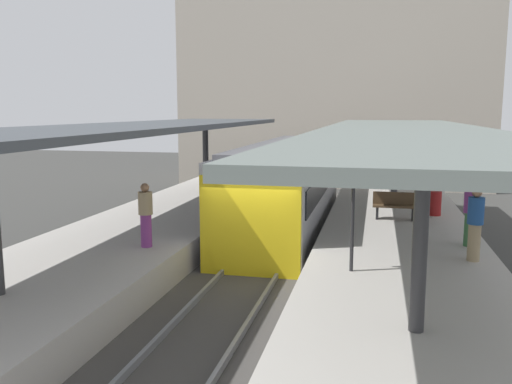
{
  "coord_description": "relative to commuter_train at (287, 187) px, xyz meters",
  "views": [
    {
      "loc": [
        3.1,
        -13.24,
        4.45
      ],
      "look_at": [
        -0.47,
        2.46,
        1.97
      ],
      "focal_mm": 37.33,
      "sensor_mm": 36.0,
      "label": 1
    }
  ],
  "objects": [
    {
      "name": "platform_left",
      "position": [
        -3.8,
        -5.41,
        -1.23
      ],
      "size": [
        4.4,
        28.0,
        1.0
      ],
      "primitive_type": "cube",
      "color": "#ADA8A0",
      "rests_on": "ground_plane"
    },
    {
      "name": "passenger_near_bench",
      "position": [
        5.36,
        -5.9,
        0.16
      ],
      "size": [
        0.36,
        0.36,
        1.71
      ],
      "color": "#998460",
      "rests_on": "platform_right"
    },
    {
      "name": "passenger_far_end",
      "position": [
        -2.55,
        -6.39,
        0.12
      ],
      "size": [
        0.36,
        0.36,
        1.64
      ],
      "color": "#7A337A",
      "rests_on": "platform_left"
    },
    {
      "name": "canopy_left",
      "position": [
        -3.8,
        -4.01,
        2.19
      ],
      "size": [
        4.18,
        21.0,
        3.04
      ],
      "color": "#333335",
      "rests_on": "platform_left"
    },
    {
      "name": "litter_bin",
      "position": [
        5.03,
        -0.42,
        -0.33
      ],
      "size": [
        0.44,
        0.44,
        0.8
      ],
      "primitive_type": "cylinder",
      "color": "maroon",
      "rests_on": "platform_right"
    },
    {
      "name": "station_building_backdrop",
      "position": [
        0.42,
        14.59,
        3.77
      ],
      "size": [
        18.0,
        6.0,
        11.0
      ],
      "primitive_type": "cube",
      "color": "#A89E8E",
      "rests_on": "ground_plane"
    },
    {
      "name": "ground_plane",
      "position": [
        0.0,
        -5.41,
        -1.73
      ],
      "size": [
        80.0,
        80.0,
        0.0
      ],
      "primitive_type": "plane",
      "color": "#383835"
    },
    {
      "name": "platform_right",
      "position": [
        3.8,
        -5.41,
        -1.23
      ],
      "size": [
        4.4,
        28.0,
        1.0
      ],
      "primitive_type": "cube",
      "color": "#ADA8A0",
      "rests_on": "ground_plane"
    },
    {
      "name": "rail_far_side",
      "position": [
        0.72,
        -5.41,
        -1.46
      ],
      "size": [
        0.08,
        28.0,
        0.14
      ],
      "primitive_type": "cube",
      "color": "slate",
      "rests_on": "track_ballast"
    },
    {
      "name": "platform_bench",
      "position": [
        3.73,
        -1.39,
        -0.26
      ],
      "size": [
        1.4,
        0.41,
        0.86
      ],
      "color": "black",
      "rests_on": "platform_right"
    },
    {
      "name": "commuter_train",
      "position": [
        0.0,
        0.0,
        0.0
      ],
      "size": [
        2.78,
        11.57,
        3.1
      ],
      "color": "#ADADB2",
      "rests_on": "track_ballast"
    },
    {
      "name": "platform_sign",
      "position": [
        2.64,
        -7.33,
        0.9
      ],
      "size": [
        0.9,
        0.08,
        2.21
      ],
      "color": "#262628",
      "rests_on": "platform_right"
    },
    {
      "name": "passenger_mid_platform",
      "position": [
        5.49,
        -4.48,
        0.18
      ],
      "size": [
        0.36,
        0.36,
        1.74
      ],
      "color": "#386B3D",
      "rests_on": "platform_right"
    },
    {
      "name": "track_ballast",
      "position": [
        0.0,
        -5.41,
        -1.63
      ],
      "size": [
        3.2,
        28.0,
        0.2
      ],
      "primitive_type": "cube",
      "color": "#423F3D",
      "rests_on": "ground_plane"
    },
    {
      "name": "canopy_right",
      "position": [
        3.8,
        -4.01,
        2.17
      ],
      "size": [
        4.18,
        21.0,
        3.01
      ],
      "color": "#333335",
      "rests_on": "platform_right"
    },
    {
      "name": "rail_near_side",
      "position": [
        -0.72,
        -5.41,
        -1.46
      ],
      "size": [
        0.08,
        28.0,
        0.14
      ],
      "primitive_type": "cube",
      "color": "slate",
      "rests_on": "track_ballast"
    }
  ]
}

